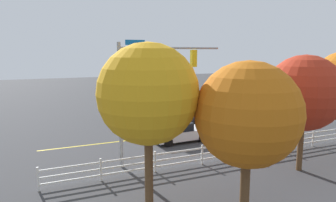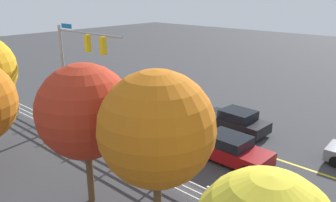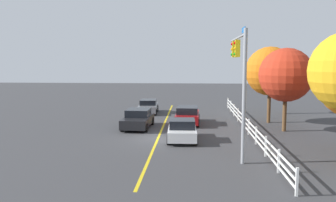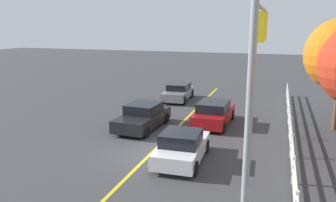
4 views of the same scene
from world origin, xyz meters
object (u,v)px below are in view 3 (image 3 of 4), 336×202
(car_0, at_px, (187,115))
(car_3, at_px, (148,106))
(car_1, at_px, (138,119))
(tree_0, at_px, (286,70))
(car_2, at_px, (182,130))
(tree_4, at_px, (270,71))
(tree_2, at_px, (286,75))

(car_0, xyz_separation_m, car_3, (-5.97, -4.04, -0.05))
(car_0, bearing_deg, car_1, 119.55)
(car_0, distance_m, tree_0, 12.28)
(car_2, distance_m, car_3, 12.74)
(car_1, relative_size, car_2, 1.13)
(car_0, height_order, tree_4, tree_4)
(car_3, bearing_deg, car_2, 14.91)
(car_3, xyz_separation_m, tree_4, (4.85, 11.01, 3.73))
(tree_4, bearing_deg, car_0, -80.88)
(car_2, relative_size, car_3, 0.96)
(car_0, bearing_deg, tree_4, -79.09)
(car_0, height_order, car_3, car_0)
(tree_2, bearing_deg, tree_4, -174.71)
(car_2, height_order, tree_4, tree_4)
(car_1, relative_size, tree_4, 0.70)
(car_1, distance_m, tree_0, 16.51)
(car_3, distance_m, tree_0, 14.28)
(car_2, distance_m, tree_2, 9.12)
(car_3, distance_m, tree_4, 12.59)
(tree_0, bearing_deg, tree_4, -27.11)
(car_0, bearing_deg, car_3, 35.84)
(car_1, bearing_deg, tree_4, 108.83)
(car_2, height_order, car_3, car_2)
(car_3, bearing_deg, tree_4, 63.98)
(car_3, relative_size, tree_4, 0.65)
(car_1, bearing_deg, car_2, 43.44)
(car_2, bearing_deg, car_1, 39.30)
(car_0, height_order, car_1, car_1)
(tree_2, relative_size, tree_4, 0.96)
(car_1, height_order, car_2, car_1)
(car_1, height_order, tree_2, tree_2)
(car_0, relative_size, car_3, 1.05)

